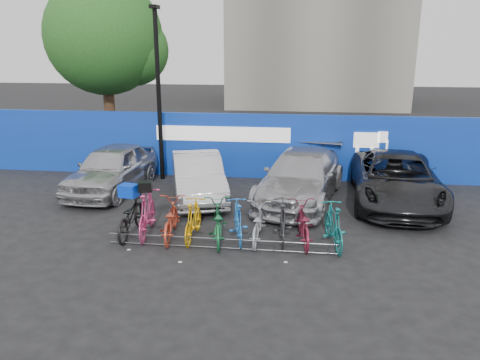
% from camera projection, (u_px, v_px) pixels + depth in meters
% --- Properties ---
extents(ground, '(100.00, 100.00, 0.00)m').
position_uv_depth(ground, '(224.00, 240.00, 11.94)').
color(ground, black).
rests_on(ground, ground).
extents(hoarding, '(22.00, 0.18, 2.40)m').
position_uv_depth(hoarding, '(250.00, 146.00, 17.33)').
color(hoarding, '#0B3199').
rests_on(hoarding, ground).
extents(tree, '(5.40, 5.20, 7.80)m').
position_uv_depth(tree, '(110.00, 39.00, 20.96)').
color(tree, '#382314').
rests_on(tree, ground).
extents(lamppost, '(0.25, 0.50, 6.11)m').
position_uv_depth(lamppost, '(158.00, 90.00, 16.58)').
color(lamppost, black).
rests_on(lamppost, ground).
extents(bike_rack, '(5.60, 0.03, 0.30)m').
position_uv_depth(bike_rack, '(220.00, 243.00, 11.32)').
color(bike_rack, '#595B60').
rests_on(bike_rack, ground).
extents(car_0, '(2.17, 4.74, 1.57)m').
position_uv_depth(car_0, '(112.00, 168.00, 15.82)').
color(car_0, '#AAAAAF').
rests_on(car_0, ground).
extents(car_1, '(2.73, 4.59, 1.43)m').
position_uv_depth(car_1, '(198.00, 177.00, 15.08)').
color(car_1, '#BABABF').
rests_on(car_1, ground).
extents(car_2, '(3.26, 5.67, 1.55)m').
position_uv_depth(car_2, '(301.00, 177.00, 14.85)').
color(car_2, '#A6A6AB').
rests_on(car_2, ground).
extents(car_3, '(2.94, 5.72, 1.54)m').
position_uv_depth(car_3, '(396.00, 179.00, 14.57)').
color(car_3, black).
rests_on(car_3, ground).
extents(bike_0, '(0.78, 2.02, 1.05)m').
position_uv_depth(bike_0, '(130.00, 216.00, 12.14)').
color(bike_0, black).
rests_on(bike_0, ground).
extents(bike_1, '(0.81, 2.05, 1.20)m').
position_uv_depth(bike_1, '(147.00, 213.00, 12.11)').
color(bike_1, '#D13974').
rests_on(bike_1, ground).
extents(bike_2, '(0.89, 1.96, 1.00)m').
position_uv_depth(bike_2, '(170.00, 219.00, 11.95)').
color(bike_2, '#C03E25').
rests_on(bike_2, ground).
extents(bike_3, '(0.50, 1.74, 1.04)m').
position_uv_depth(bike_3, '(193.00, 220.00, 11.84)').
color(bike_3, '#ECA60A').
rests_on(bike_3, ground).
extents(bike_4, '(1.01, 2.02, 1.01)m').
position_uv_depth(bike_4, '(217.00, 222.00, 11.75)').
color(bike_4, '#166836').
rests_on(bike_4, ground).
extents(bike_5, '(0.86, 1.80, 1.04)m').
position_uv_depth(bike_5, '(238.00, 221.00, 11.78)').
color(bike_5, blue).
rests_on(bike_5, ground).
extents(bike_6, '(0.64, 1.77, 0.93)m').
position_uv_depth(bike_6, '(257.00, 224.00, 11.75)').
color(bike_6, '#969A9D').
rests_on(bike_6, ground).
extents(bike_7, '(0.60, 1.79, 1.06)m').
position_uv_depth(bike_7, '(283.00, 221.00, 11.76)').
color(bike_7, '#28282B').
rests_on(bike_7, ground).
extents(bike_8, '(0.89, 1.99, 1.01)m').
position_uv_depth(bike_8, '(303.00, 224.00, 11.65)').
color(bike_8, maroon).
rests_on(bike_8, ground).
extents(bike_9, '(0.81, 1.89, 1.10)m').
position_uv_depth(bike_9, '(334.00, 225.00, 11.41)').
color(bike_9, '#126D6E').
rests_on(bike_9, ground).
extents(cargo_crate, '(0.50, 0.42, 0.32)m').
position_uv_depth(cargo_crate, '(129.00, 191.00, 11.95)').
color(cargo_crate, '#0530C4').
rests_on(cargo_crate, bike_0).
extents(cargo_topcase, '(0.39, 0.37, 0.25)m').
position_uv_depth(cargo_topcase, '(145.00, 186.00, 11.91)').
color(cargo_topcase, black).
rests_on(cargo_topcase, bike_1).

